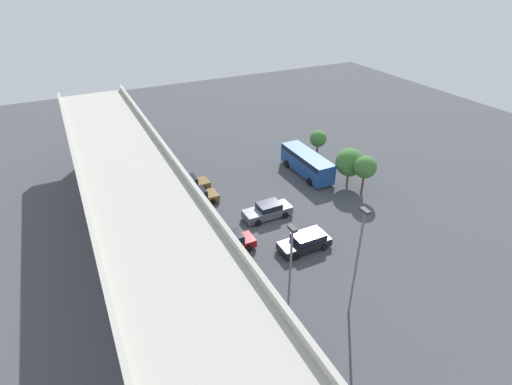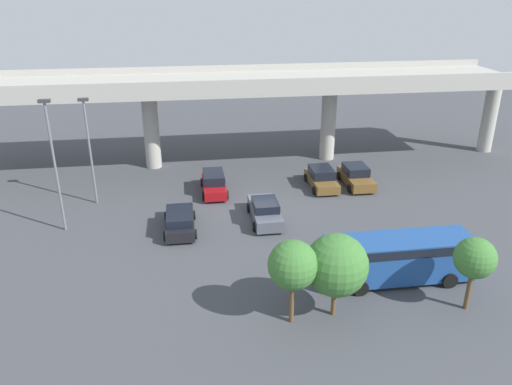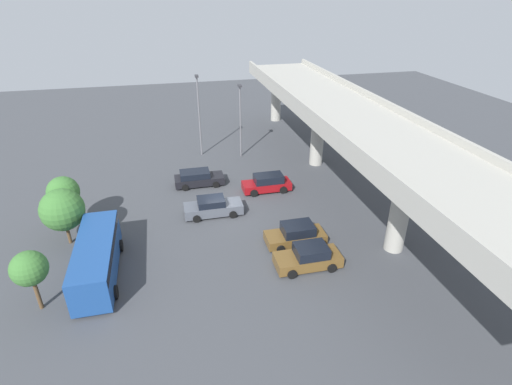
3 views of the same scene
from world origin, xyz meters
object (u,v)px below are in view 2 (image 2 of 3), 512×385
object	(u,v)px
parked_car_4	(356,176)
shuttle_bus	(399,255)
lamp_post_near_aisle	(54,158)
tree_front_centre	(336,265)
parked_car_0	(180,221)
tree_front_left	(293,265)
parked_car_3	(322,178)
lamp_post_mid_lot	(89,143)
parked_car_1	(214,183)
tree_front_right	(475,258)
parked_car_2	(265,211)

from	to	relation	value
parked_car_4	shuttle_bus	world-z (taller)	shuttle_bus
parked_car_4	lamp_post_near_aisle	world-z (taller)	lamp_post_near_aisle
tree_front_centre	parked_car_0	bearing A→B (deg)	126.00
tree_front_left	lamp_post_near_aisle	bearing A→B (deg)	137.77
shuttle_bus	lamp_post_near_aisle	world-z (taller)	lamp_post_near_aisle
parked_car_3	shuttle_bus	size ratio (longest dim) A/B	0.54
lamp_post_mid_lot	tree_front_centre	size ratio (longest dim) A/B	1.80
parked_car_1	tree_front_left	world-z (taller)	tree_front_left
parked_car_1	parked_car_3	size ratio (longest dim) A/B	1.01
parked_car_3	tree_front_right	world-z (taller)	tree_front_right
parked_car_2	tree_front_left	xyz separation A→B (m)	(-0.53, -11.15, 2.46)
parked_car_1	shuttle_bus	distance (m)	16.61
tree_front_left	tree_front_right	size ratio (longest dim) A/B	1.10
parked_car_3	parked_car_0	bearing A→B (deg)	-61.90
parked_car_2	tree_front_centre	distance (m)	11.23
parked_car_2	parked_car_4	xyz separation A→B (m)	(8.33, 5.37, 0.03)
lamp_post_near_aisle	tree_front_left	xyz separation A→B (m)	(12.88, -11.69, -1.92)
tree_front_right	parked_car_2	bearing A→B (deg)	126.53
lamp_post_near_aisle	parked_car_3	bearing A→B (deg)	14.48
parked_car_3	shuttle_bus	bearing A→B (deg)	2.34
parked_car_0	parked_car_1	size ratio (longest dim) A/B	1.04
parked_car_3	parked_car_2	bearing A→B (deg)	-45.39
parked_car_2	lamp_post_mid_lot	distance (m)	13.46
parked_car_3	lamp_post_near_aisle	bearing A→B (deg)	-75.52
parked_car_0	lamp_post_mid_lot	distance (m)	9.07
parked_car_0	tree_front_centre	xyz separation A→B (m)	(7.47, -10.28, 2.13)
parked_car_1	shuttle_bus	world-z (taller)	shuttle_bus
tree_front_right	lamp_post_near_aisle	bearing A→B (deg)	151.34
parked_car_1	tree_front_left	xyz separation A→B (m)	(2.62, -16.62, 2.39)
parked_car_0	parked_car_1	xyz separation A→B (m)	(2.67, 6.09, 0.07)
parked_car_1	tree_front_right	xyz separation A→B (m)	(11.60, -16.88, 2.14)
shuttle_bus	lamp_post_near_aisle	bearing A→B (deg)	-24.53
parked_car_1	parked_car_4	bearing A→B (deg)	89.53
shuttle_bus	tree_front_left	xyz separation A→B (m)	(-6.58, -2.81, 1.65)
parked_car_0	tree_front_left	size ratio (longest dim) A/B	1.05
lamp_post_mid_lot	tree_front_left	world-z (taller)	lamp_post_mid_lot
lamp_post_near_aisle	tree_front_right	distance (m)	25.01
parked_car_1	parked_car_3	world-z (taller)	parked_car_1
parked_car_2	parked_car_4	world-z (taller)	parked_car_4
parked_car_3	parked_car_4	xyz separation A→B (m)	(2.84, -0.04, 0.02)
lamp_post_mid_lot	parked_car_3	bearing A→B (deg)	2.14
tree_front_left	lamp_post_mid_lot	bearing A→B (deg)	125.70
parked_car_3	tree_front_right	xyz separation A→B (m)	(2.97, -16.83, 2.19)
tree_front_left	tree_front_centre	distance (m)	2.22
tree_front_left	tree_front_centre	size ratio (longest dim) A/B	1.00
parked_car_1	parked_car_4	world-z (taller)	parked_car_4
parked_car_2	tree_front_right	size ratio (longest dim) A/B	1.21
parked_car_4	lamp_post_mid_lot	distance (m)	20.67
shuttle_bus	tree_front_left	distance (m)	7.34
tree_front_right	parked_car_0	bearing A→B (deg)	142.91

